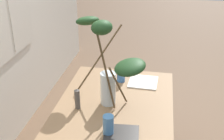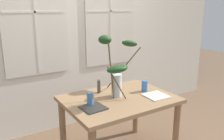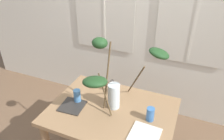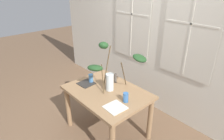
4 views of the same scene
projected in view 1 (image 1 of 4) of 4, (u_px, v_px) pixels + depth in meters
dining_table at (115, 116)px, 2.22m from camera, size 1.16×0.85×0.73m
vase_with_branches at (109, 60)px, 2.04m from camera, size 0.71×0.67×0.68m
drinking_glass_blue_left at (108, 125)px, 1.82m from camera, size 0.07×0.07×0.13m
drinking_glass_blue_right at (121, 74)px, 2.46m from camera, size 0.07×0.07×0.13m
plate_square_left at (121, 136)px, 1.83m from camera, size 0.23×0.23×0.01m
plate_square_right at (143, 82)px, 2.46m from camera, size 0.25×0.25×0.01m
pillar_candle at (77, 99)px, 2.08m from camera, size 0.04×0.04×0.16m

